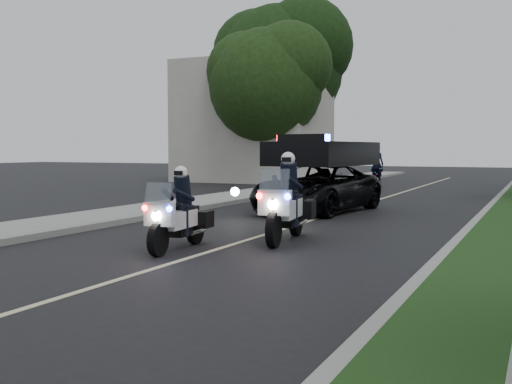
# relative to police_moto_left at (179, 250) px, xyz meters

# --- Properties ---
(ground) EXTENTS (120.00, 120.00, 0.00)m
(ground) POSITION_rel_police_moto_left_xyz_m (0.66, -3.15, 0.00)
(ground) COLOR black
(ground) RESTS_ON ground
(curb_right) EXTENTS (0.20, 60.00, 0.15)m
(curb_right) POSITION_rel_police_moto_left_xyz_m (4.76, 6.85, 0.07)
(curb_right) COLOR gray
(curb_right) RESTS_ON ground
(grass_verge) EXTENTS (1.20, 60.00, 0.16)m
(grass_verge) POSITION_rel_police_moto_left_xyz_m (5.46, 6.85, 0.08)
(grass_verge) COLOR #193814
(grass_verge) RESTS_ON ground
(curb_left) EXTENTS (0.20, 60.00, 0.15)m
(curb_left) POSITION_rel_police_moto_left_xyz_m (-3.44, 6.85, 0.07)
(curb_left) COLOR gray
(curb_left) RESTS_ON ground
(sidewalk_left) EXTENTS (2.00, 60.00, 0.16)m
(sidewalk_left) POSITION_rel_police_moto_left_xyz_m (-4.54, 6.85, 0.08)
(sidewalk_left) COLOR gray
(sidewalk_left) RESTS_ON ground
(building_far) EXTENTS (8.00, 6.00, 7.00)m
(building_far) POSITION_rel_police_moto_left_xyz_m (-9.34, 22.85, 3.50)
(building_far) COLOR #A8A396
(building_far) RESTS_ON ground
(lane_marking) EXTENTS (0.12, 50.00, 0.01)m
(lane_marking) POSITION_rel_police_moto_left_xyz_m (0.66, 6.85, 0.00)
(lane_marking) COLOR #BFB78C
(lane_marking) RESTS_ON ground
(police_moto_left) EXTENTS (0.85, 1.95, 1.61)m
(police_moto_left) POSITION_rel_police_moto_left_xyz_m (0.00, 0.00, 0.00)
(police_moto_left) COLOR silver
(police_moto_left) RESTS_ON ground
(police_moto_right) EXTENTS (1.06, 2.28, 1.86)m
(police_moto_right) POSITION_rel_police_moto_left_xyz_m (1.44, 1.88, 0.00)
(police_moto_right) COLOR white
(police_moto_right) RESTS_ON ground
(police_suv) EXTENTS (3.01, 5.42, 2.51)m
(police_suv) POSITION_rel_police_moto_left_xyz_m (0.05, 7.74, 0.00)
(police_suv) COLOR black
(police_suv) RESTS_ON ground
(bicycle) EXTENTS (0.85, 1.90, 0.96)m
(bicycle) POSITION_rel_police_moto_left_xyz_m (-1.35, 20.53, 0.00)
(bicycle) COLOR black
(bicycle) RESTS_ON ground
(cyclist) EXTENTS (0.73, 0.53, 1.88)m
(cyclist) POSITION_rel_police_moto_left_xyz_m (-1.35, 20.53, 0.00)
(cyclist) COLOR black
(cyclist) RESTS_ON ground
(tree_left_near) EXTENTS (7.54, 7.54, 10.33)m
(tree_left_near) POSITION_rel_police_moto_left_xyz_m (-7.51, 20.56, 0.00)
(tree_left_near) COLOR #1E3A13
(tree_left_near) RESTS_ON ground
(tree_left_far) EXTENTS (8.85, 8.85, 13.22)m
(tree_left_far) POSITION_rel_police_moto_left_xyz_m (-8.82, 25.40, 0.00)
(tree_left_far) COLOR black
(tree_left_far) RESTS_ON ground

